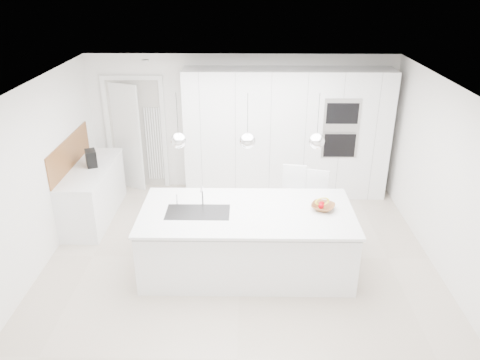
{
  "coord_description": "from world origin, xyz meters",
  "views": [
    {
      "loc": [
        0.08,
        -5.74,
        3.83
      ],
      "look_at": [
        0.0,
        0.3,
        1.1
      ],
      "focal_mm": 35.0,
      "sensor_mm": 36.0,
      "label": 1
    }
  ],
  "objects_px": {
    "bar_stool_left": "(294,204)",
    "bar_stool_right": "(317,207)",
    "fruit_bowl": "(323,207)",
    "espresso_machine": "(91,158)",
    "island_base": "(247,243)"
  },
  "relations": [
    {
      "from": "fruit_bowl",
      "to": "bar_stool_right",
      "type": "bearing_deg",
      "value": 86.33
    },
    {
      "from": "island_base",
      "to": "bar_stool_right",
      "type": "xyz_separation_m",
      "value": [
        1.06,
        0.86,
        0.11
      ]
    },
    {
      "from": "bar_stool_right",
      "to": "espresso_machine",
      "type": "bearing_deg",
      "value": -175.81
    },
    {
      "from": "espresso_machine",
      "to": "bar_stool_right",
      "type": "height_order",
      "value": "espresso_machine"
    },
    {
      "from": "espresso_machine",
      "to": "bar_stool_left",
      "type": "height_order",
      "value": "espresso_machine"
    },
    {
      "from": "fruit_bowl",
      "to": "bar_stool_left",
      "type": "bearing_deg",
      "value": 109.66
    },
    {
      "from": "fruit_bowl",
      "to": "espresso_machine",
      "type": "distance_m",
      "value": 3.84
    },
    {
      "from": "bar_stool_left",
      "to": "bar_stool_right",
      "type": "relative_size",
      "value": 1.05
    },
    {
      "from": "island_base",
      "to": "espresso_machine",
      "type": "relative_size",
      "value": 10.41
    },
    {
      "from": "fruit_bowl",
      "to": "bar_stool_left",
      "type": "height_order",
      "value": "bar_stool_left"
    },
    {
      "from": "fruit_bowl",
      "to": "bar_stool_right",
      "type": "height_order",
      "value": "bar_stool_right"
    },
    {
      "from": "fruit_bowl",
      "to": "espresso_machine",
      "type": "xyz_separation_m",
      "value": [
        -3.54,
        1.47,
        0.1
      ]
    },
    {
      "from": "espresso_machine",
      "to": "bar_stool_left",
      "type": "distance_m",
      "value": 3.35
    },
    {
      "from": "fruit_bowl",
      "to": "espresso_machine",
      "type": "bearing_deg",
      "value": 157.49
    },
    {
      "from": "bar_stool_right",
      "to": "bar_stool_left",
      "type": "bearing_deg",
      "value": -174.05
    }
  ]
}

